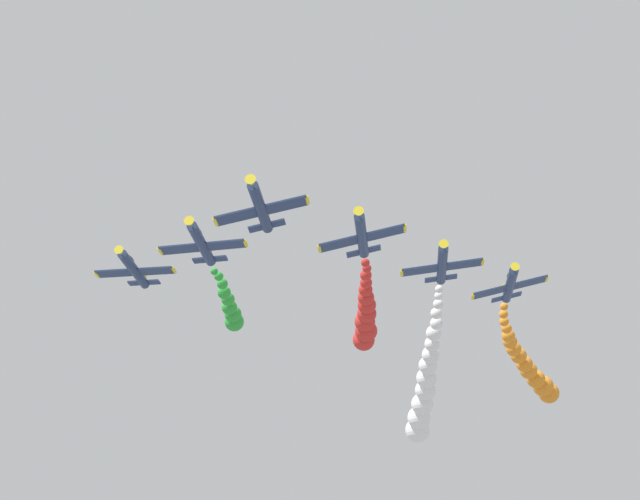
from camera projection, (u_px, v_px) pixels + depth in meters
airplane_lead at (260, 207)px, 81.68m from camera, size 9.43×10.35×3.01m
airplane_left_inner at (362, 235)px, 87.83m from camera, size 9.42×10.35×3.03m
smoke_trail_left_inner at (366, 319)px, 103.83m from camera, size 3.30×17.94×5.53m
airplane_right_inner at (201, 244)px, 89.21m from camera, size 9.57×10.35×2.35m
smoke_trail_right_inner at (230, 309)px, 104.11m from camera, size 2.48×14.80×3.27m
airplane_left_outer at (442, 264)px, 94.98m from camera, size 9.54×10.35×2.56m
smoke_trail_left_outer at (424, 392)px, 117.37m from camera, size 5.37×29.38×13.15m
airplane_right_outer at (134, 269)px, 97.97m from camera, size 9.57×10.35×2.33m
airplane_trailing at (510, 285)px, 101.38m from camera, size 9.41×10.35×3.05m
smoke_trail_trailing at (532, 372)px, 126.14m from camera, size 11.45×30.87×5.98m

